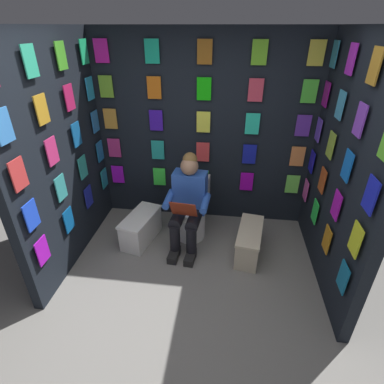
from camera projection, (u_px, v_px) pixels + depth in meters
name	position (u px, v px, depth m)	size (l,w,h in m)	color
ground_plane	(182.00, 325.00, 2.80)	(30.00, 30.00, 0.00)	gray
display_wall_back	(204.00, 133.00, 3.88)	(2.87, 0.14, 2.47)	black
display_wall_left	(343.00, 171.00, 2.86)	(0.14, 1.90, 2.47)	black
display_wall_right	(61.00, 157.00, 3.18)	(0.14, 1.90, 2.47)	black
toilet	(192.00, 212.00, 3.90)	(0.42, 0.57, 0.77)	white
person_reading	(188.00, 203.00, 3.58)	(0.55, 0.71, 1.19)	blue
comic_longbox_near	(141.00, 228.00, 3.83)	(0.44, 0.70, 0.37)	white
comic_longbox_far	(249.00, 242.00, 3.59)	(0.37, 0.71, 0.36)	beige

